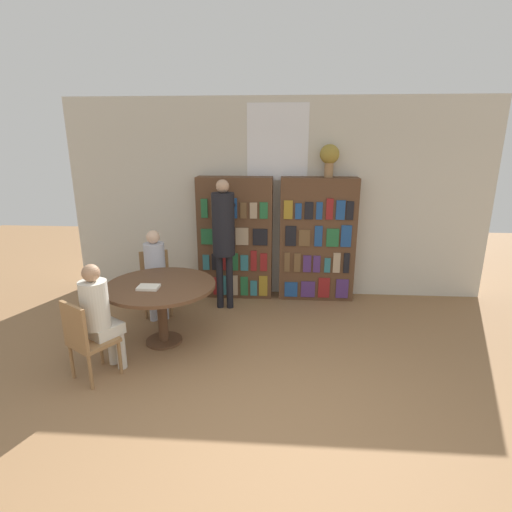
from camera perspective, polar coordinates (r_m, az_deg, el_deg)
ground_plane at (r=3.65m, az=1.38°, el=-24.81°), size 16.00×16.00×0.00m
wall_back at (r=6.19m, az=2.99°, el=8.06°), size 6.40×0.07×3.00m
bookshelf_left at (r=6.15m, az=-2.96°, el=2.53°), size 1.13×0.34×1.86m
bookshelf_right at (r=6.13m, az=8.73°, el=2.31°), size 1.13×0.34×1.86m
flower_vase at (r=5.97m, az=10.46°, el=13.83°), size 0.28×0.28×0.47m
reading_table at (r=4.89m, az=-13.44°, el=-5.19°), size 1.30×1.30×0.75m
chair_near_camera at (r=4.45m, az=-23.14°, el=-10.66°), size 0.55×0.55×0.87m
chair_left_side at (r=5.88m, az=-14.14°, el=-3.22°), size 0.52×0.52×0.87m
seated_reader_left at (r=5.64m, az=-14.17°, el=-1.75°), size 0.38×0.42×1.22m
seated_reader_right at (r=4.44m, az=-21.49°, el=-7.49°), size 0.41×0.42×1.22m
librarian_standing at (r=5.63m, az=-4.64°, el=3.62°), size 0.32×0.59×1.87m
open_book_on_table at (r=4.75m, az=-15.12°, el=-4.34°), size 0.24×0.18×0.03m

